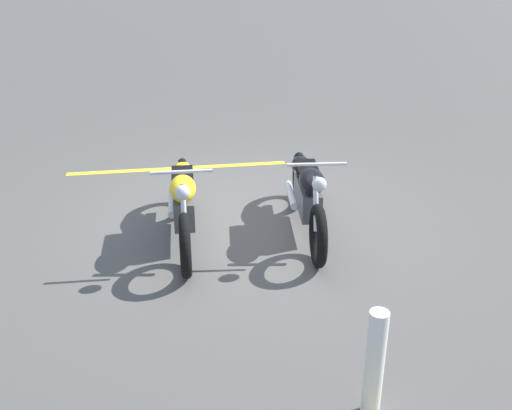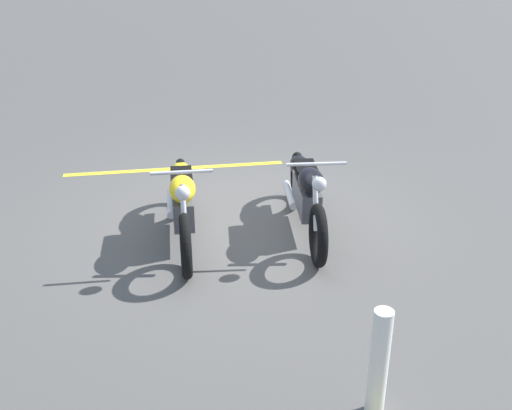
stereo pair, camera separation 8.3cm
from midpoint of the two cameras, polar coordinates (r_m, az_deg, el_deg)
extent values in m
plane|color=#514F4C|center=(7.39, -1.15, -1.01)|extent=(60.00, 60.00, 0.00)
torus|color=black|center=(6.05, -6.34, -3.86)|extent=(0.67, 0.14, 0.67)
torus|color=black|center=(7.45, -6.60, 1.89)|extent=(0.67, 0.14, 0.67)
cube|color=#59595E|center=(6.75, -6.53, 0.14)|extent=(0.85, 0.26, 0.32)
ellipsoid|color=yellow|center=(6.38, -6.61, 1.58)|extent=(0.53, 0.31, 0.24)
ellipsoid|color=yellow|center=(7.22, -6.67, 3.04)|extent=(0.57, 0.27, 0.22)
cube|color=black|center=(6.76, -6.66, 2.76)|extent=(0.45, 0.26, 0.09)
cylinder|color=silver|center=(6.13, -6.50, -0.70)|extent=(0.27, 0.07, 0.56)
cylinder|color=silver|center=(6.01, -6.70, 3.16)|extent=(0.07, 0.62, 0.04)
sphere|color=silver|center=(5.88, -6.60, 1.17)|extent=(0.15, 0.15, 0.15)
cylinder|color=silver|center=(7.18, -7.64, 0.25)|extent=(0.70, 0.12, 0.09)
torus|color=black|center=(6.23, 6.31, -2.95)|extent=(0.68, 0.19, 0.67)
torus|color=black|center=(7.62, 4.46, 2.53)|extent=(0.68, 0.19, 0.67)
cube|color=#59595E|center=(6.93, 5.26, 0.88)|extent=(0.86, 0.31, 0.32)
ellipsoid|color=black|center=(6.56, 5.70, 2.31)|extent=(0.55, 0.34, 0.24)
ellipsoid|color=black|center=(7.39, 4.68, 3.67)|extent=(0.58, 0.30, 0.22)
cube|color=black|center=(6.94, 5.20, 3.43)|extent=(0.46, 0.29, 0.09)
cylinder|color=silver|center=(6.32, 6.10, 0.12)|extent=(0.27, 0.09, 0.56)
cylinder|color=silver|center=(6.20, 6.20, 3.87)|extent=(0.11, 0.62, 0.04)
sphere|color=silver|center=(6.07, 6.43, 1.96)|extent=(0.15, 0.15, 0.15)
cylinder|color=silver|center=(7.34, 3.69, 0.98)|extent=(0.71, 0.17, 0.09)
cylinder|color=white|center=(4.44, 11.74, -14.65)|extent=(0.14, 0.14, 0.89)
cube|color=yellow|center=(8.91, -7.15, 3.49)|extent=(0.19, 3.20, 0.01)
camera|label=1|loc=(0.04, 90.39, -0.18)|focal=42.05mm
camera|label=2|loc=(0.04, -89.61, 0.18)|focal=42.05mm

